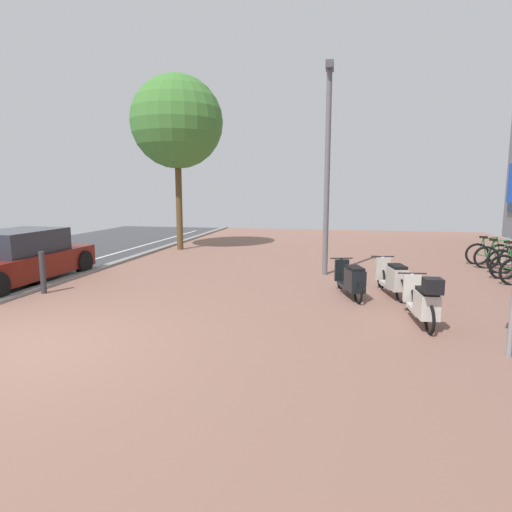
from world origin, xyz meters
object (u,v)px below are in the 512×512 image
object	(u,v)px
lamp_post	(327,160)
street_tree	(177,122)
bicycle_rack_09	(488,254)
scooter_mid	(423,301)
bicycle_rack_08	(499,258)
scooter_near	(351,280)
parked_car_near	(16,259)
scooter_far	(393,278)
bollard_far	(43,272)

from	to	relation	value
lamp_post	street_tree	bearing A→B (deg)	144.91
bicycle_rack_09	scooter_mid	bearing A→B (deg)	-114.54
bicycle_rack_08	street_tree	xyz separation A→B (m)	(-10.56, 2.23, 4.40)
scooter_mid	bicycle_rack_08	bearing A→B (deg)	62.38
scooter_near	lamp_post	size ratio (longest dim) A/B	0.32
bicycle_rack_09	parked_car_near	xyz separation A→B (m)	(-12.19, -5.10, 0.27)
scooter_far	street_tree	bearing A→B (deg)	139.40
scooter_far	street_tree	xyz separation A→B (m)	(-7.19, 6.16, 4.35)
bicycle_rack_09	lamp_post	distance (m)	6.09
bicycle_rack_08	lamp_post	size ratio (longest dim) A/B	0.24
scooter_near	bicycle_rack_08	bearing A→B (deg)	44.67
bicycle_rack_08	bollard_far	xyz separation A→B (m)	(-10.94, -5.13, 0.13)
bicycle_rack_09	scooter_far	world-z (taller)	bicycle_rack_09
scooter_near	bollard_far	world-z (taller)	bollard_far
lamp_post	bollard_far	bearing A→B (deg)	-150.73
bicycle_rack_08	street_tree	world-z (taller)	street_tree
bollard_far	street_tree	bearing A→B (deg)	87.04
bicycle_rack_09	bollard_far	distance (m)	12.37
bicycle_rack_08	bicycle_rack_09	bearing A→B (deg)	94.08
scooter_near	lamp_post	xyz separation A→B (m)	(-0.64, 2.46, 2.67)
bicycle_rack_09	bicycle_rack_08	bearing A→B (deg)	-85.92
bicycle_rack_09	bollard_far	xyz separation A→B (m)	(-10.89, -5.88, 0.14)
bicycle_rack_08	parked_car_near	world-z (taller)	parked_car_near
scooter_near	street_tree	bearing A→B (deg)	134.41
parked_car_near	lamp_post	world-z (taller)	lamp_post
lamp_post	parked_car_near	bearing A→B (deg)	-160.51
scooter_mid	scooter_near	bearing A→B (deg)	123.55
bicycle_rack_08	bicycle_rack_09	world-z (taller)	bicycle_rack_08
bicycle_rack_09	scooter_mid	xyz separation A→B (m)	(-3.05, -6.69, 0.09)
scooter_far	lamp_post	world-z (taller)	lamp_post
scooter_mid	street_tree	distance (m)	11.87
bicycle_rack_09	scooter_near	distance (m)	6.50
scooter_far	bicycle_rack_08	bearing A→B (deg)	49.40
scooter_mid	street_tree	world-z (taller)	street_tree
scooter_near	scooter_mid	size ratio (longest dim) A/B	0.97
parked_car_near	scooter_mid	bearing A→B (deg)	-9.87
scooter_mid	parked_car_near	xyz separation A→B (m)	(-9.14, 1.59, 0.19)
bicycle_rack_08	scooter_far	xyz separation A→B (m)	(-3.37, -3.93, 0.06)
scooter_far	bollard_far	size ratio (longest dim) A/B	1.89
scooter_near	street_tree	distance (m)	10.01
bicycle_rack_09	lamp_post	size ratio (longest dim) A/B	0.24
bollard_far	scooter_far	bearing A→B (deg)	9.02
scooter_near	scooter_mid	bearing A→B (deg)	-56.45
scooter_near	street_tree	xyz separation A→B (m)	(-6.30, 6.43, 4.36)
street_tree	bollard_far	xyz separation A→B (m)	(-0.38, -7.36, -4.27)
scooter_mid	bollard_far	distance (m)	7.87
lamp_post	bollard_far	size ratio (longest dim) A/B	5.81
bicycle_rack_08	bollard_far	size ratio (longest dim) A/B	1.39
scooter_near	lamp_post	world-z (taller)	lamp_post
bicycle_rack_09	scooter_far	xyz separation A→B (m)	(-3.32, -4.68, 0.06)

